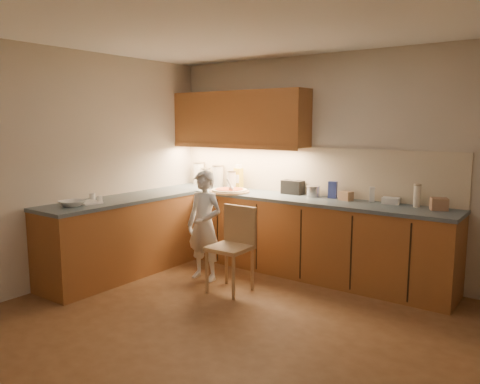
% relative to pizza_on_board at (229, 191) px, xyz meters
% --- Properties ---
extents(room, '(4.54, 4.50, 2.62)m').
position_rel_pizza_on_board_xyz_m(room, '(1.20, -1.52, 0.73)').
color(room, brown).
rests_on(room, ground).
extents(l_counter, '(3.77, 2.62, 0.92)m').
position_rel_pizza_on_board_xyz_m(l_counter, '(0.28, -0.27, -0.48)').
color(l_counter, '#995C2C').
rests_on(l_counter, ground).
extents(backsplash, '(3.75, 0.02, 0.58)m').
position_rel_pizza_on_board_xyz_m(backsplash, '(0.82, 0.46, 0.27)').
color(backsplash, beige).
rests_on(backsplash, l_counter).
extents(upper_cabinets, '(1.95, 0.36, 0.73)m').
position_rel_pizza_on_board_xyz_m(upper_cabinets, '(-0.08, 0.30, 0.91)').
color(upper_cabinets, '#995C2C').
rests_on(upper_cabinets, ground).
extents(pizza_on_board, '(0.51, 0.51, 0.21)m').
position_rel_pizza_on_board_xyz_m(pizza_on_board, '(0.00, 0.00, 0.00)').
color(pizza_on_board, tan).
rests_on(pizza_on_board, l_counter).
extents(child, '(0.46, 0.31, 1.26)m').
position_rel_pizza_on_board_xyz_m(child, '(0.15, -0.67, -0.31)').
color(child, white).
rests_on(child, ground).
extents(wooden_chair, '(0.42, 0.42, 0.91)m').
position_rel_pizza_on_board_xyz_m(wooden_chair, '(0.63, -0.76, -0.41)').
color(wooden_chair, tan).
rests_on(wooden_chair, ground).
extents(mixing_bowl, '(0.26, 0.26, 0.06)m').
position_rel_pizza_on_board_xyz_m(mixing_bowl, '(-0.75, -1.77, 0.01)').
color(mixing_bowl, white).
rests_on(mixing_bowl, l_counter).
extents(canister_a, '(0.16, 0.16, 0.32)m').
position_rel_pizza_on_board_xyz_m(canister_a, '(-0.84, 0.38, 0.14)').
color(canister_a, white).
rests_on(canister_a, l_counter).
extents(canister_b, '(0.14, 0.14, 0.25)m').
position_rel_pizza_on_board_xyz_m(canister_b, '(-0.68, 0.34, 0.10)').
color(canister_b, white).
rests_on(canister_b, l_counter).
extents(canister_c, '(0.16, 0.16, 0.30)m').
position_rel_pizza_on_board_xyz_m(canister_c, '(-0.47, 0.36, 0.13)').
color(canister_c, beige).
rests_on(canister_c, l_counter).
extents(canister_d, '(0.15, 0.15, 0.24)m').
position_rel_pizza_on_board_xyz_m(canister_d, '(-0.19, 0.32, 0.10)').
color(canister_d, white).
rests_on(canister_d, l_counter).
extents(oil_jug, '(0.12, 0.10, 0.33)m').
position_rel_pizza_on_board_xyz_m(oil_jug, '(-0.11, 0.34, 0.13)').
color(oil_jug, gold).
rests_on(oil_jug, l_counter).
extents(toaster, '(0.27, 0.16, 0.17)m').
position_rel_pizza_on_board_xyz_m(toaster, '(0.71, 0.36, 0.06)').
color(toaster, black).
rests_on(toaster, l_counter).
extents(steel_pot, '(0.17, 0.17, 0.13)m').
position_rel_pizza_on_board_xyz_m(steel_pot, '(1.01, 0.32, 0.04)').
color(steel_pot, '#AFAFB4').
rests_on(steel_pot, l_counter).
extents(blue_box, '(0.11, 0.09, 0.20)m').
position_rel_pizza_on_board_xyz_m(blue_box, '(1.25, 0.36, 0.08)').
color(blue_box, '#3646A2').
rests_on(blue_box, l_counter).
extents(card_box_a, '(0.16, 0.14, 0.10)m').
position_rel_pizza_on_board_xyz_m(card_box_a, '(1.44, 0.30, 0.03)').
color(card_box_a, tan).
rests_on(card_box_a, l_counter).
extents(white_bottle, '(0.07, 0.07, 0.16)m').
position_rel_pizza_on_board_xyz_m(white_bottle, '(1.71, 0.38, 0.06)').
color(white_bottle, silver).
rests_on(white_bottle, l_counter).
extents(flat_pack, '(0.19, 0.15, 0.07)m').
position_rel_pizza_on_board_xyz_m(flat_pack, '(1.93, 0.36, 0.01)').
color(flat_pack, white).
rests_on(flat_pack, l_counter).
extents(tall_jar, '(0.08, 0.08, 0.24)m').
position_rel_pizza_on_board_xyz_m(tall_jar, '(2.21, 0.35, 0.10)').
color(tall_jar, silver).
rests_on(tall_jar, l_counter).
extents(card_box_b, '(0.20, 0.18, 0.13)m').
position_rel_pizza_on_board_xyz_m(card_box_b, '(2.45, 0.28, 0.04)').
color(card_box_b, '#AC7C5C').
rests_on(card_box_b, l_counter).
extents(dough_cloth, '(0.30, 0.25, 0.02)m').
position_rel_pizza_on_board_xyz_m(dough_cloth, '(-0.78, -1.55, -0.01)').
color(dough_cloth, white).
rests_on(dough_cloth, l_counter).
extents(spice_jar_a, '(0.07, 0.07, 0.08)m').
position_rel_pizza_on_board_xyz_m(spice_jar_a, '(-0.88, -1.41, 0.02)').
color(spice_jar_a, white).
rests_on(spice_jar_a, l_counter).
extents(spice_jar_b, '(0.08, 0.08, 0.08)m').
position_rel_pizza_on_board_xyz_m(spice_jar_b, '(-0.69, -1.46, 0.02)').
color(spice_jar_b, white).
rests_on(spice_jar_b, l_counter).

